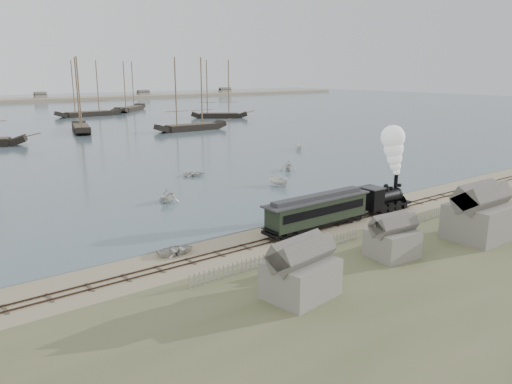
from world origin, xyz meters
TOP-DOWN VIEW (x-y plane):
  - ground at (0.00, 0.00)m, footprint 600.00×600.00m
  - rail_track at (0.00, -2.00)m, footprint 120.00×1.80m
  - picket_fence_west at (-6.50, -7.00)m, footprint 19.00×0.10m
  - picket_fence_east at (12.50, -7.50)m, footprint 15.00×0.10m
  - shed_left at (-10.00, -13.00)m, footprint 5.00×4.00m
  - shed_mid at (2.00, -12.00)m, footprint 4.00×3.50m
  - shed_right at (13.00, -14.00)m, footprint 6.00×5.00m
  - locomotive at (14.61, -2.00)m, footprint 7.86×2.93m
  - passenger_coach at (2.41, -2.00)m, footprint 13.41×2.59m
  - beached_dinghy at (-13.06, 0.51)m, footprint 2.77×3.71m
  - rowboat_1 at (-5.09, 17.39)m, footprint 4.24×4.41m
  - rowboat_2 at (11.98, 15.99)m, footprint 3.63×1.99m
  - rowboat_3 at (5.76, 29.24)m, footprint 3.77×4.27m
  - rowboat_4 at (20.61, 23.68)m, footprint 4.13×4.11m
  - rowboat_5 at (37.52, 39.82)m, footprint 3.39×2.39m
  - schooner_3 at (10.99, 98.28)m, footprint 9.24×19.86m
  - schooner_4 at (36.68, 83.39)m, footprint 21.00×4.90m
  - schooner_5 at (63.43, 109.87)m, footprint 18.70×14.68m
  - schooner_8 at (29.29, 144.55)m, footprint 23.88×7.09m
  - schooner_9 at (51.44, 158.27)m, footprint 20.74×21.22m

SIDE VIEW (x-z plane):
  - ground at x=0.00m, z-range 0.00..0.00m
  - picket_fence_west at x=-6.50m, z-range -0.60..0.60m
  - picket_fence_east at x=12.50m, z-range -0.60..0.60m
  - shed_left at x=-10.00m, z-range -2.05..2.05m
  - shed_mid at x=2.00m, z-range -1.80..1.80m
  - shed_right at x=13.00m, z-range -2.55..2.55m
  - rail_track at x=0.00m, z-range -0.04..0.12m
  - beached_dinghy at x=-13.06m, z-range 0.00..0.73m
  - rowboat_3 at x=5.76m, z-range 0.06..0.79m
  - rowboat_5 at x=37.52m, z-range 0.06..1.29m
  - rowboat_2 at x=11.98m, z-range 0.06..1.38m
  - rowboat_4 at x=20.61m, z-range 0.06..1.71m
  - rowboat_1 at x=-5.09m, z-range 0.06..1.85m
  - passenger_coach at x=2.41m, z-range 0.44..3.69m
  - locomotive at x=14.61m, z-range -0.39..9.41m
  - schooner_3 at x=10.99m, z-range 0.06..20.06m
  - schooner_4 at x=36.68m, z-range 0.06..20.06m
  - schooner_5 at x=63.43m, z-range 0.06..20.06m
  - schooner_8 at x=29.29m, z-range 0.06..20.06m
  - schooner_9 at x=51.44m, z-range 0.06..20.06m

